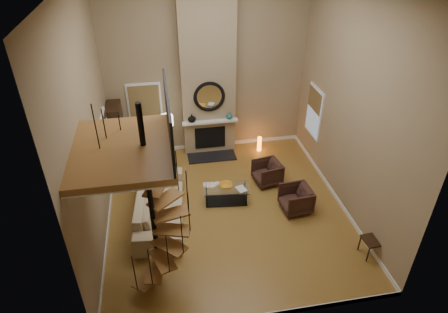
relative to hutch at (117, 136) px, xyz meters
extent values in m
cube|color=#AE8138|center=(2.79, -2.77, -0.95)|extent=(6.00, 6.50, 0.01)
cube|color=#988362|center=(2.79, 0.48, 1.80)|extent=(6.00, 0.02, 5.50)
cube|color=#988362|center=(2.79, -6.02, 1.80)|extent=(6.00, 0.02, 5.50)
cube|color=#988362|center=(-0.21, -2.77, 1.80)|extent=(0.02, 6.50, 5.50)
cube|color=#988362|center=(5.79, -2.77, 1.80)|extent=(0.02, 6.50, 5.50)
cube|color=white|center=(2.79, 0.47, -0.89)|extent=(6.00, 0.02, 0.12)
cube|color=white|center=(-0.20, -2.77, -0.89)|extent=(0.02, 6.50, 0.12)
cube|color=white|center=(5.78, -2.77, -0.89)|extent=(0.02, 6.50, 0.12)
cube|color=#978362|center=(2.79, 0.29, 1.80)|extent=(1.60, 0.38, 5.50)
cube|color=black|center=(2.79, -0.20, -0.93)|extent=(1.50, 0.60, 0.04)
cube|color=black|center=(2.79, 0.09, -0.40)|extent=(0.95, 0.02, 0.72)
cube|color=white|center=(2.79, 0.01, 0.20)|extent=(1.70, 0.18, 0.06)
torus|color=black|center=(2.79, 0.07, 1.00)|extent=(0.94, 0.10, 0.94)
cylinder|color=white|center=(2.79, 0.08, 1.00)|extent=(0.80, 0.01, 0.80)
imported|color=black|center=(2.24, 0.05, 0.35)|extent=(0.24, 0.24, 0.25)
imported|color=#1A5E57|center=(3.39, 0.05, 0.33)|extent=(0.20, 0.20, 0.21)
cube|color=white|center=(0.89, 0.46, 0.65)|extent=(1.02, 0.04, 1.52)
cube|color=#8C9EB2|center=(0.89, 0.43, 0.65)|extent=(0.90, 0.01, 1.40)
cube|color=olive|center=(0.89, 0.42, 0.86)|extent=(0.90, 0.01, 0.98)
cube|color=white|center=(5.77, -0.77, 0.65)|extent=(0.04, 1.02, 1.52)
cube|color=#8C9EB2|center=(5.74, -0.77, 0.65)|extent=(0.01, 0.90, 1.40)
cube|color=olive|center=(5.73, -0.77, 1.03)|extent=(0.01, 0.90, 0.63)
cube|color=white|center=(-0.18, -0.97, 0.10)|extent=(0.06, 1.05, 2.16)
cube|color=black|center=(-0.15, -0.97, 0.07)|extent=(0.05, 0.90, 2.05)
cube|color=#8C9EB2|center=(-0.12, -0.97, 0.50)|extent=(0.01, 0.60, 0.90)
cube|color=olive|center=(0.64, -4.57, 2.23)|extent=(1.70, 2.20, 0.12)
cube|color=white|center=(0.64, -4.57, 2.16)|extent=(1.70, 2.20, 0.03)
cube|color=black|center=(1.46, -4.57, 2.76)|extent=(0.04, 2.20, 0.94)
cylinder|color=black|center=(0.99, -4.57, 1.06)|extent=(0.10, 0.10, 4.02)
cube|color=olive|center=(0.77, -4.86, -0.69)|extent=(0.71, 0.78, 0.04)
cylinder|color=black|center=(0.55, -5.14, -0.22)|extent=(0.02, 0.02, 0.94)
cube|color=olive|center=(0.93, -4.93, -0.43)|extent=(0.46, 0.77, 0.04)
cylinder|color=black|center=(0.86, -5.28, 0.04)|extent=(0.02, 0.02, 0.94)
cube|color=olive|center=(1.10, -4.92, -0.17)|extent=(0.55, 0.79, 0.04)
cylinder|color=black|center=(1.21, -5.26, 0.30)|extent=(0.02, 0.02, 0.94)
cube|color=olive|center=(1.25, -4.82, 0.09)|extent=(0.75, 0.74, 0.04)
cylinder|color=black|center=(1.51, -5.07, 0.56)|extent=(0.02, 0.02, 0.94)
cube|color=olive|center=(1.34, -4.67, 0.35)|extent=(0.79, 0.53, 0.04)
cylinder|color=black|center=(1.68, -4.77, 0.82)|extent=(0.02, 0.02, 0.94)
cube|color=olive|center=(1.34, -4.50, 0.61)|extent=(0.77, 0.48, 0.04)
cylinder|color=black|center=(1.69, -4.42, 1.08)|extent=(0.02, 0.02, 0.94)
cube|color=olive|center=(1.27, -4.34, 0.87)|extent=(0.77, 0.72, 0.04)
cylinder|color=black|center=(1.54, -4.11, 1.34)|extent=(0.02, 0.02, 0.94)
cube|color=olive|center=(1.12, -4.24, 1.13)|extent=(0.58, 0.79, 0.04)
cylinder|color=black|center=(1.26, -3.91, 1.60)|extent=(0.02, 0.02, 0.94)
cube|color=olive|center=(0.95, -4.21, 1.39)|extent=(0.41, 0.75, 0.04)
cylinder|color=black|center=(0.91, -3.86, 1.86)|extent=(0.02, 0.02, 0.94)
cube|color=olive|center=(0.79, -4.27, 1.65)|extent=(0.68, 0.79, 0.04)
cylinder|color=black|center=(0.59, -3.98, 2.12)|extent=(0.02, 0.02, 0.94)
cube|color=olive|center=(0.67, -4.40, 1.91)|extent=(0.80, 0.64, 0.04)
cylinder|color=black|center=(0.35, -4.23, 2.38)|extent=(0.02, 0.02, 0.94)
cube|color=olive|center=(0.63, -4.57, 2.17)|extent=(0.72, 0.34, 0.04)
cylinder|color=black|center=(0.27, -4.57, 2.64)|extent=(0.02, 0.02, 0.94)
cube|color=black|center=(0.00, 0.00, 0.00)|extent=(0.41, 0.88, 1.96)
imported|color=#C5B189|center=(1.09, -2.73, -0.55)|extent=(1.36, 2.90, 0.82)
imported|color=#3C221B|center=(4.20, -1.79, -0.60)|extent=(0.84, 0.82, 0.66)
imported|color=#3C221B|center=(4.60, -3.08, -0.60)|extent=(0.79, 0.77, 0.68)
cube|color=silver|center=(2.84, -2.43, -0.51)|extent=(1.25, 0.73, 0.02)
cube|color=black|center=(2.84, -2.43, -0.92)|extent=(1.14, 0.62, 0.01)
cylinder|color=black|center=(2.30, -2.59, -0.73)|extent=(0.03, 0.03, 0.44)
cylinder|color=black|center=(3.33, -2.70, -0.73)|extent=(0.03, 0.03, 0.44)
cylinder|color=black|center=(2.35, -2.15, -0.73)|extent=(0.03, 0.03, 0.44)
cylinder|color=black|center=(3.38, -2.27, -0.73)|extent=(0.03, 0.03, 0.44)
imported|color=orange|center=(2.84, -2.38, -0.45)|extent=(0.35, 0.35, 0.09)
imported|color=gray|center=(3.19, -2.58, -0.49)|extent=(0.30, 0.35, 0.03)
cylinder|color=black|center=(1.48, -0.45, -0.93)|extent=(0.34, 0.34, 0.03)
cylinder|color=black|center=(1.48, -0.45, -0.15)|extent=(0.04, 0.04, 1.45)
cylinder|color=#F2E5C6|center=(1.48, -0.45, 0.60)|extent=(0.37, 0.37, 0.30)
cylinder|color=orange|center=(4.36, -0.07, -0.70)|extent=(0.13, 0.13, 0.48)
cube|color=black|center=(5.70, -4.87, -0.51)|extent=(0.43, 0.43, 0.05)
cube|color=black|center=(5.90, -4.85, -0.25)|extent=(0.06, 0.39, 0.48)
cylinder|color=black|center=(5.53, -5.06, -0.74)|extent=(0.04, 0.04, 0.39)
cylinder|color=black|center=(5.89, -5.04, -0.74)|extent=(0.04, 0.04, 0.39)
cylinder|color=black|center=(5.51, -4.70, -0.74)|extent=(0.04, 0.04, 0.39)
cylinder|color=black|center=(5.87, -4.68, -0.74)|extent=(0.04, 0.04, 0.39)
camera|label=1|loc=(1.34, -10.44, 5.72)|focal=31.24mm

